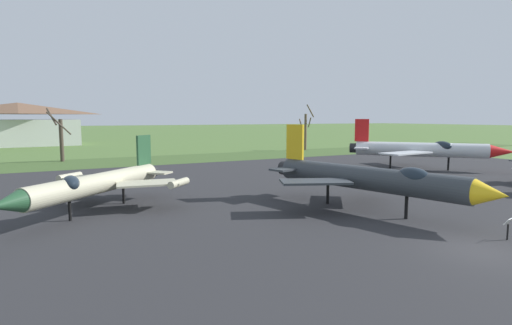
# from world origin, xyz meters

# --- Properties ---
(ground_plane) EXTENTS (600.00, 600.00, 0.00)m
(ground_plane) POSITION_xyz_m (0.00, 0.00, 0.00)
(ground_plane) COLOR #4C6B33
(asphalt_apron) EXTENTS (79.77, 46.70, 0.05)m
(asphalt_apron) POSITION_xyz_m (0.00, 14.01, 0.03)
(asphalt_apron) COLOR #28282B
(asphalt_apron) RESTS_ON ground
(grass_verge_strip) EXTENTS (139.77, 12.00, 0.06)m
(grass_verge_strip) POSITION_xyz_m (0.00, 43.36, 0.03)
(grass_verge_strip) COLOR #3D5829
(grass_verge_strip) RESTS_ON ground
(jet_fighter_front_left) EXTENTS (10.88, 10.71, 4.48)m
(jet_fighter_front_left) POSITION_xyz_m (-13.55, 15.08, 1.81)
(jet_fighter_front_left) COLOR #B7B293
(jet_fighter_front_left) RESTS_ON ground
(jet_fighter_rear_center) EXTENTS (13.24, 13.90, 5.57)m
(jet_fighter_rear_center) POSITION_xyz_m (20.54, 19.76, 2.28)
(jet_fighter_rear_center) COLOR silver
(jet_fighter_rear_center) RESTS_ON ground
(jet_fighter_rear_left) EXTENTS (9.58, 14.47, 5.24)m
(jet_fighter_rear_left) POSITION_xyz_m (1.03, 7.60, 2.12)
(jet_fighter_rear_left) COLOR #33383D
(jet_fighter_rear_left) RESTS_ON ground
(info_placard_rear_left) EXTENTS (0.66, 0.36, 1.09)m
(info_placard_rear_left) POSITION_xyz_m (2.69, 0.27, 0.71)
(info_placard_rear_left) COLOR black
(info_placard_rear_left) RESTS_ON ground
(bare_tree_center) EXTENTS (2.78, 2.28, 6.96)m
(bare_tree_center) POSITION_xyz_m (-14.34, 47.12, 3.31)
(bare_tree_center) COLOR #42382D
(bare_tree_center) RESTS_ON ground
(bare_tree_right_of_center) EXTENTS (2.67, 2.67, 7.98)m
(bare_tree_right_of_center) POSITION_xyz_m (24.59, 48.07, 3.73)
(bare_tree_right_of_center) COLOR brown
(bare_tree_right_of_center) RESTS_ON ground
(visitor_building) EXTENTS (23.64, 13.43, 8.77)m
(visitor_building) POSITION_xyz_m (-20.64, 84.98, 4.26)
(visitor_building) COLOR beige
(visitor_building) RESTS_ON ground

